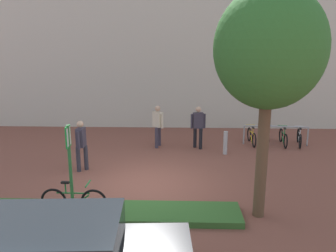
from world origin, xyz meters
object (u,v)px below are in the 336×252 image
at_px(bollard_steel, 225,143).
at_px(bike_rack_cluster, 275,137).
at_px(tree_sidewalk, 269,50).
at_px(bike_at_sign, 74,201).
at_px(person_suited_navy, 81,143).
at_px(parking_sign_post, 70,157).
at_px(person_shirt_white, 158,124).
at_px(person_suited_dark, 198,125).

bearing_deg(bollard_steel, bike_rack_cluster, 29.97).
relative_size(tree_sidewalk, bike_rack_cluster, 2.06).
bearing_deg(bike_at_sign, person_suited_navy, 101.62).
bearing_deg(parking_sign_post, bollard_steel, 48.55).
height_order(tree_sidewalk, parking_sign_post, tree_sidewalk).
distance_m(person_shirt_white, person_suited_dark, 1.64).
relative_size(tree_sidewalk, parking_sign_post, 2.36).
bearing_deg(tree_sidewalk, bollard_steel, 92.59).
height_order(tree_sidewalk, person_suited_navy, tree_sidewalk).
xyz_separation_m(tree_sidewalk, bollard_steel, (-0.22, 4.84, -3.60)).
xyz_separation_m(parking_sign_post, person_suited_navy, (-0.61, 3.05, -0.54)).
height_order(bike_rack_cluster, person_suited_navy, person_suited_navy).
relative_size(tree_sidewalk, bike_at_sign, 3.24).
height_order(parking_sign_post, bike_rack_cluster, parking_sign_post).
bearing_deg(parking_sign_post, person_suited_navy, 101.31).
relative_size(tree_sidewalk, person_suited_dark, 3.17).
distance_m(tree_sidewalk, person_suited_navy, 6.72).
xyz_separation_m(bike_at_sign, person_shirt_white, (1.75, 5.76, 0.63)).
height_order(tree_sidewalk, bike_rack_cluster, tree_sidewalk).
height_order(bike_at_sign, person_suited_dark, person_suited_dark).
xyz_separation_m(bike_at_sign, person_suited_navy, (-0.61, 2.96, 0.63)).
relative_size(bollard_steel, person_suited_navy, 0.52).
relative_size(bike_rack_cluster, person_shirt_white, 1.54).
distance_m(tree_sidewalk, bollard_steel, 6.03).
xyz_separation_m(tree_sidewalk, bike_rack_cluster, (2.04, 6.14, -3.70)).
bearing_deg(tree_sidewalk, bike_at_sign, -179.24).
xyz_separation_m(person_shirt_white, person_suited_dark, (1.63, -0.14, 0.00)).
bearing_deg(bollard_steel, person_suited_dark, 144.55).
distance_m(bike_at_sign, bollard_steel, 6.58).
relative_size(bike_rack_cluster, person_suited_dark, 1.54).
height_order(bike_at_sign, person_suited_navy, person_suited_navy).
distance_m(bike_rack_cluster, person_suited_dark, 3.39).
bearing_deg(tree_sidewalk, bike_rack_cluster, 71.64).
bearing_deg(person_suited_navy, tree_sidewalk, -29.00).
relative_size(tree_sidewalk, bollard_steel, 6.06).
bearing_deg(bike_rack_cluster, bollard_steel, -150.03).
bearing_deg(tree_sidewalk, person_shirt_white, 116.70).
relative_size(person_shirt_white, person_suited_navy, 1.00).
xyz_separation_m(bike_rack_cluster, person_shirt_white, (-4.91, -0.43, 0.64)).
relative_size(parking_sign_post, person_suited_dark, 1.35).
bearing_deg(person_suited_dark, person_suited_navy, -146.27).
height_order(bollard_steel, person_suited_navy, person_suited_navy).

